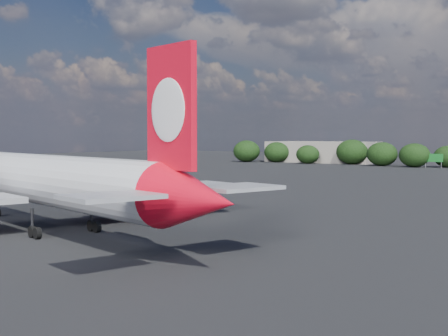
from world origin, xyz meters
The scene contains 4 objects.
ground centered at (0.00, 60.00, 0.00)m, with size 500.00×500.00×0.00m, color black.
qantas_airliner centered at (-9.53, 18.54, 5.33)m, with size 53.00×50.77×17.51m.
terminal_building centered at (-65.00, 192.00, 4.00)m, with size 42.00×16.00×8.00m.
highway_sign centered at (-18.00, 176.00, 3.13)m, with size 6.00×0.30×4.50m.
Camera 1 is at (41.90, -24.68, 10.35)m, focal length 50.00 mm.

